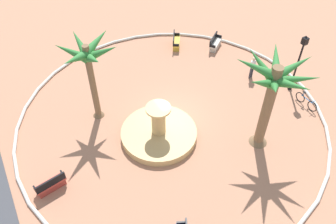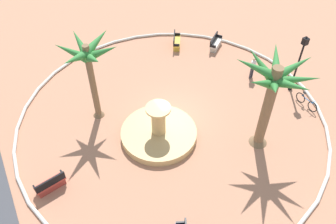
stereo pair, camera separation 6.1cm
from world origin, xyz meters
name	(u,v)px [view 1 (the left image)]	position (x,y,z in m)	size (l,w,h in m)	color
ground_plane	(172,118)	(0.00, 0.00, 0.00)	(80.00, 80.00, 0.00)	tan
plaza_curb	(172,117)	(0.00, 0.00, 0.10)	(19.01, 19.01, 0.20)	silver
fountain	(159,132)	(-0.93, 1.39, 0.33)	(4.48, 4.48, 2.37)	tan
palm_tree_near_fountain	(273,88)	(-4.11, -3.49, 4.20)	(4.12, 4.13, 5.76)	brown
palm_tree_by_curb	(88,61)	(2.44, 3.88, 4.25)	(3.65, 3.45, 5.50)	brown
bench_east	(176,42)	(6.67, -4.12, 0.35)	(1.62, 1.27, 1.00)	gold
bench_west	(51,185)	(-1.45, 7.96, 0.35)	(0.77, 1.66, 1.00)	#B73D33
bench_north	(215,44)	(5.04, -6.67, 0.35)	(1.36, 1.58, 1.00)	beige
lamppost	(299,59)	(-1.43, -8.40, 2.46)	(0.32, 0.32, 4.20)	black
trash_bin	(272,75)	(-0.02, -7.97, 0.39)	(0.46, 0.46, 0.73)	black
bicycle_red_frame	(306,101)	(-3.17, -8.09, 0.38)	(1.72, 0.44, 0.94)	black
person_cyclist_helmet	(252,66)	(0.83, -6.82, 0.95)	(0.27, 0.52, 1.70)	#33333D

